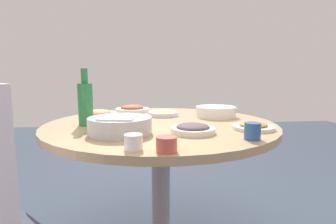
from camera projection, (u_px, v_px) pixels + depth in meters
The scene contains 12 objects.
round_dining_table at pixel (161, 139), 1.54m from camera, with size 1.25×1.25×0.77m.
rice_bowl at pixel (120, 125), 1.24m from camera, with size 0.29×0.29×0.08m.
soup_bowl at pixel (216, 112), 1.72m from camera, with size 0.25×0.25×0.07m.
dish_noodles at pixel (163, 113), 1.76m from camera, with size 0.19×0.19×0.04m.
dish_shrimp at pixel (99, 114), 1.73m from camera, with size 0.24×0.24×0.04m.
dish_tofu_braise at pixel (253, 126), 1.35m from camera, with size 0.20×0.20×0.04m.
dish_eggplant at pixel (193, 129), 1.26m from camera, with size 0.20×0.20×0.04m.
dish_stirfry at pixel (132, 109), 1.95m from camera, with size 0.23×0.23×0.05m.
green_bottle at pixel (85, 103), 1.43m from camera, with size 0.08×0.08×0.30m.
tea_cup_near at pixel (167, 144), 0.96m from camera, with size 0.07×0.07×0.05m, color #C95248.
tea_cup_far at pixel (252, 131), 1.14m from camera, with size 0.07×0.07×0.07m, color #2D579D.
tea_cup_side at pixel (133, 142), 0.99m from camera, with size 0.07×0.07×0.06m, color white.
Camera 1 is at (-0.13, -1.50, 1.05)m, focal length 29.50 mm.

